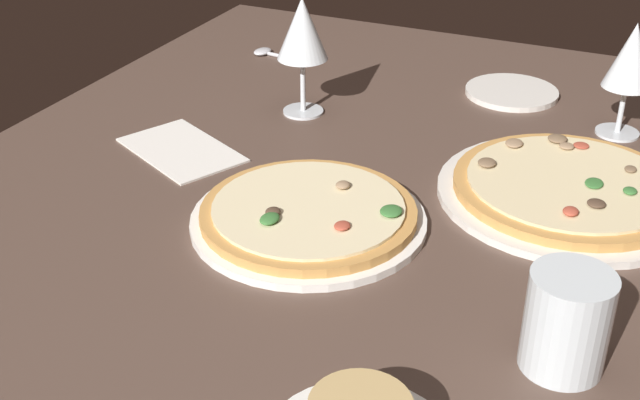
# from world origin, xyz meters

# --- Properties ---
(dining_table) EXTENTS (1.50, 1.10, 0.04)m
(dining_table) POSITION_xyz_m (0.00, 0.00, 0.02)
(dining_table) COLOR brown
(dining_table) RESTS_ON ground
(pizza_main) EXTENTS (0.29, 0.29, 0.03)m
(pizza_main) POSITION_xyz_m (0.02, -0.02, 0.05)
(pizza_main) COLOR white
(pizza_main) RESTS_ON dining_table
(pizza_side) EXTENTS (0.33, 0.33, 0.03)m
(pizza_side) POSITION_xyz_m (-0.18, 0.25, 0.05)
(pizza_side) COLOR silver
(pizza_side) RESTS_ON dining_table
(wine_glass_far) EXTENTS (0.07, 0.07, 0.17)m
(wine_glass_far) POSITION_xyz_m (-0.40, 0.29, 0.16)
(wine_glass_far) COLOR silver
(wine_glass_far) RESTS_ON dining_table
(wine_glass_near) EXTENTS (0.08, 0.08, 0.18)m
(wine_glass_near) POSITION_xyz_m (-0.28, -0.17, 0.17)
(wine_glass_near) COLOR silver
(wine_glass_near) RESTS_ON dining_table
(water_glass) EXTENTS (0.08, 0.08, 0.10)m
(water_glass) POSITION_xyz_m (0.16, 0.31, 0.08)
(water_glass) COLOR silver
(water_glass) RESTS_ON dining_table
(side_plate) EXTENTS (0.15, 0.15, 0.01)m
(side_plate) POSITION_xyz_m (-0.49, 0.11, 0.04)
(side_plate) COLOR silver
(side_plate) RESTS_ON dining_table
(paper_menu) EXTENTS (0.18, 0.21, 0.00)m
(paper_menu) POSITION_xyz_m (-0.08, -0.27, 0.04)
(paper_menu) COLOR white
(paper_menu) RESTS_ON dining_table
(spoon) EXTENTS (0.04, 0.10, 0.01)m
(spoon) POSITION_xyz_m (-0.49, -0.34, 0.04)
(spoon) COLOR silver
(spoon) RESTS_ON dining_table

